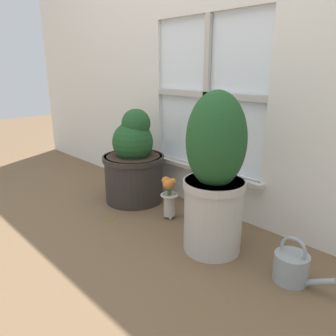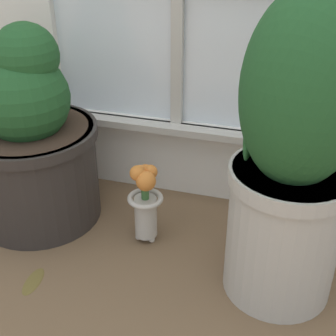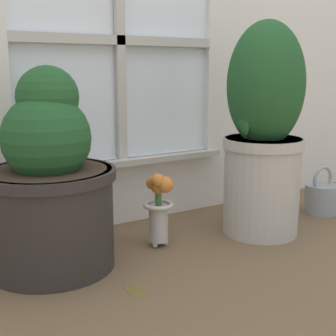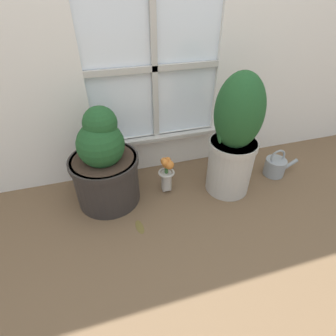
{
  "view_description": "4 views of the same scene",
  "coord_description": "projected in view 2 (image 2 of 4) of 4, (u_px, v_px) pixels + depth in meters",
  "views": [
    {
      "loc": [
        1.32,
        -0.99,
        0.89
      ],
      "look_at": [
        -0.04,
        0.3,
        0.31
      ],
      "focal_mm": 35.0,
      "sensor_mm": 36.0,
      "label": 1
    },
    {
      "loc": [
        0.38,
        -0.81,
        0.93
      ],
      "look_at": [
        0.06,
        0.3,
        0.26
      ],
      "focal_mm": 50.0,
      "sensor_mm": 36.0,
      "label": 2
    },
    {
      "loc": [
        -0.84,
        -1.08,
        0.63
      ],
      "look_at": [
        0.03,
        0.3,
        0.28
      ],
      "focal_mm": 50.0,
      "sensor_mm": 36.0,
      "label": 3
    },
    {
      "loc": [
        -0.38,
        -1.02,
        1.21
      ],
      "look_at": [
        -0.01,
        0.26,
        0.21
      ],
      "focal_mm": 28.0,
      "sensor_mm": 36.0,
      "label": 4
    }
  ],
  "objects": [
    {
      "name": "ground_plane",
      "position": [
        116.0,
        305.0,
        1.23
      ],
      "size": [
        10.0,
        10.0,
        0.0
      ],
      "primitive_type": "plane",
      "color": "brown"
    },
    {
      "name": "fallen_leaf",
      "position": [
        33.0,
        280.0,
        1.31
      ],
      "size": [
        0.05,
        0.11,
        0.01
      ],
      "color": "brown",
      "rests_on": "ground_plane"
    },
    {
      "name": "flower_vase",
      "position": [
        145.0,
        197.0,
        1.4
      ],
      "size": [
        0.11,
        0.11,
        0.27
      ],
      "color": "#BCB7AD",
      "rests_on": "ground_plane"
    },
    {
      "name": "potted_plant_left",
      "position": [
        32.0,
        143.0,
        1.46
      ],
      "size": [
        0.42,
        0.42,
        0.64
      ],
      "color": "#2D2826",
      "rests_on": "ground_plane"
    },
    {
      "name": "potted_plant_right",
      "position": [
        294.0,
        161.0,
        1.1
      ],
      "size": [
        0.31,
        0.31,
        0.8
      ],
      "color": "#B7B2A8",
      "rests_on": "ground_plane"
    }
  ]
}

